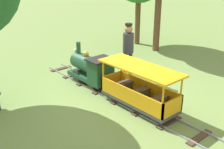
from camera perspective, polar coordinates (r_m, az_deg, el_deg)
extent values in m
plane|color=#75934C|center=(6.93, 0.22, -4.32)|extent=(60.00, 60.00, 0.00)
cube|color=gray|center=(6.80, -1.30, -4.68)|extent=(0.03, 5.70, 0.04)
cube|color=gray|center=(7.07, 1.52, -3.61)|extent=(0.03, 5.70, 0.04)
cube|color=#4C3828|center=(5.56, 17.76, -12.43)|extent=(0.69, 0.14, 0.03)
cube|color=#4C3828|center=(5.88, 11.83, -9.78)|extent=(0.69, 0.14, 0.03)
cube|color=#4C3828|center=(6.26, 6.65, -7.35)|extent=(0.69, 0.14, 0.03)
cube|color=#4C3828|center=(6.70, 2.15, -5.17)|extent=(0.69, 0.14, 0.03)
cube|color=#4C3828|center=(7.18, -1.74, -3.24)|extent=(0.69, 0.14, 0.03)
cube|color=#4C3828|center=(7.70, -5.12, -1.55)|extent=(0.69, 0.14, 0.03)
cube|color=#4C3828|center=(8.25, -8.05, -0.07)|extent=(0.69, 0.14, 0.03)
cube|color=#4C3828|center=(8.82, -10.61, 1.22)|extent=(0.69, 0.14, 0.03)
cube|color=#1E472D|center=(7.54, -4.63, -0.45)|extent=(0.57, 1.40, 0.10)
cylinder|color=#1E472D|center=(7.56, -5.62, 2.44)|extent=(0.44, 0.85, 0.44)
cylinder|color=#B7932D|center=(7.90, -7.43, 3.19)|extent=(0.37, 0.02, 0.37)
cylinder|color=#1E472D|center=(7.69, -7.03, 5.63)|extent=(0.12, 0.12, 0.31)
sphere|color=#B7932D|center=(7.44, -5.47, 4.31)|extent=(0.16, 0.16, 0.16)
cube|color=#1E472D|center=(7.07, -2.40, 0.90)|extent=(0.57, 0.45, 0.55)
cube|color=black|center=(6.97, -2.44, 3.17)|extent=(0.65, 0.53, 0.04)
sphere|color=#F2EAB2|center=(7.84, -7.64, 5.04)|extent=(0.10, 0.10, 0.10)
cylinder|color=#2D2D2D|center=(7.69, -7.54, -0.20)|extent=(0.05, 0.32, 0.32)
cylinder|color=#2D2D2D|center=(7.93, -4.83, 0.60)|extent=(0.05, 0.32, 0.32)
cylinder|color=#2D2D2D|center=(7.16, -4.40, -1.77)|extent=(0.05, 0.32, 0.32)
cylinder|color=#2D2D2D|center=(7.41, -1.61, -0.86)|extent=(0.05, 0.32, 0.32)
cube|color=#3F3F3F|center=(6.28, 5.58, -5.49)|extent=(0.65, 1.90, 0.08)
cube|color=orange|center=(5.99, 3.63, -4.55)|extent=(0.04, 1.90, 0.35)
cube|color=orange|center=(6.40, 7.55, -2.93)|extent=(0.04, 1.90, 0.35)
cube|color=orange|center=(6.80, -0.03, -1.20)|extent=(0.65, 0.04, 0.35)
cube|color=orange|center=(5.67, 12.52, -6.68)|extent=(0.65, 0.04, 0.35)
cylinder|color=orange|center=(6.53, -1.82, -0.32)|extent=(0.04, 0.04, 0.75)
cylinder|color=orange|center=(6.89, 1.99, 0.89)|extent=(0.04, 0.04, 0.75)
cylinder|color=orange|center=(5.38, 10.52, -5.73)|extent=(0.04, 0.04, 0.75)
cylinder|color=orange|center=(5.81, 14.20, -3.88)|extent=(0.04, 0.04, 0.75)
cube|color=orange|center=(5.96, 5.86, 1.46)|extent=(0.75, 2.00, 0.04)
cube|color=brown|center=(5.90, 9.40, -5.83)|extent=(0.49, 0.20, 0.24)
cube|color=brown|center=(6.21, 5.63, -4.17)|extent=(0.49, 0.20, 0.24)
cube|color=brown|center=(6.55, 2.26, -2.66)|extent=(0.49, 0.20, 0.24)
cylinder|color=#262626|center=(6.58, 0.00, -4.27)|extent=(0.04, 0.24, 0.24)
cylinder|color=#262626|center=(6.86, 2.86, -3.18)|extent=(0.04, 0.24, 0.24)
cylinder|color=#262626|center=(5.76, 8.84, -8.57)|extent=(0.04, 0.24, 0.24)
cylinder|color=#262626|center=(6.08, 11.64, -7.08)|extent=(0.04, 0.24, 0.24)
cylinder|color=#282D47|center=(7.71, 2.84, 1.63)|extent=(0.12, 0.12, 0.80)
cylinder|color=#282D47|center=(7.83, 3.79, 1.92)|extent=(0.12, 0.12, 0.80)
cylinder|color=#333338|center=(7.57, 3.42, 6.59)|extent=(0.30, 0.30, 0.55)
sphere|color=#936B4C|center=(7.48, 3.49, 9.44)|extent=(0.22, 0.22, 0.22)
cylinder|color=black|center=(7.45, 3.51, 10.42)|extent=(0.20, 0.20, 0.06)
cylinder|color=brown|center=(10.52, 9.48, 11.47)|extent=(0.24, 0.24, 2.46)
cylinder|color=brown|center=(11.45, 5.39, 11.32)|extent=(0.22, 0.22, 2.01)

